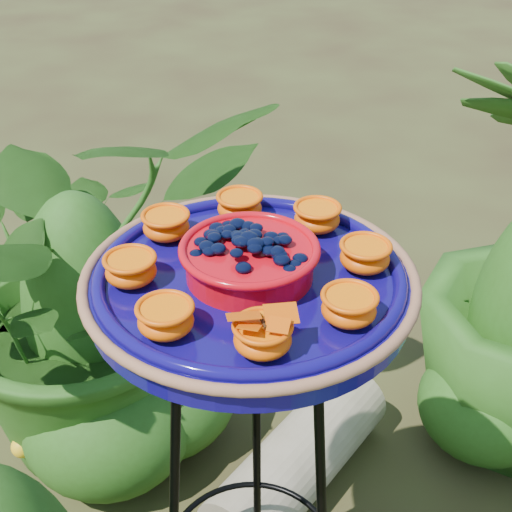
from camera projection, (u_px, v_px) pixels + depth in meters
name	position (u px, v px, depth m)	size (l,w,h in m)	color
tripod_stand	(251.00, 467.00, 1.08)	(0.33, 0.34, 0.80)	black
feeder_dish	(250.00, 277.00, 0.89)	(0.47, 0.47, 0.10)	#0E075A
driftwood_log	(299.00, 459.00, 1.61)	(0.17, 0.17, 0.51)	tan
shrub_back_left	(83.00, 280.00, 1.58)	(0.80, 0.69, 0.88)	#265115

